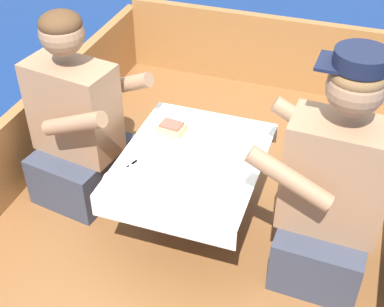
{
  "coord_description": "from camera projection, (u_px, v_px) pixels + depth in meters",
  "views": [
    {
      "loc": [
        0.59,
        -1.75,
        2.14
      ],
      "look_at": [
        0.0,
        -0.03,
        0.74
      ],
      "focal_mm": 50.0,
      "sensor_mm": 36.0,
      "label": 1
    }
  ],
  "objects": [
    {
      "name": "sandwich",
      "position": [
        172.0,
        128.0,
        2.42
      ],
      "size": [
        0.13,
        0.1,
        0.05
      ],
      "rotation": [
        0.0,
        0.0,
        -0.12
      ],
      "color": "tan",
      "rests_on": "plate_sandwich"
    },
    {
      "name": "ground_plane",
      "position": [
        194.0,
        262.0,
        2.76
      ],
      "size": [
        60.0,
        60.0,
        0.0
      ],
      "primitive_type": "plane",
      "color": "navy"
    },
    {
      "name": "plate_sandwich",
      "position": [
        172.0,
        133.0,
        2.44
      ],
      "size": [
        0.19,
        0.19,
        0.01
      ],
      "color": "silver",
      "rests_on": "cockpit_table"
    },
    {
      "name": "boat_deck",
      "position": [
        194.0,
        242.0,
        2.67
      ],
      "size": [
        1.93,
        2.85,
        0.3
      ],
      "primitive_type": "cube",
      "color": "brown",
      "rests_on": "ground_plane"
    },
    {
      "name": "utensil_knife_port",
      "position": [
        250.0,
        125.0,
        2.49
      ],
      "size": [
        0.16,
        0.08,
        0.0
      ],
      "rotation": [
        0.0,
        0.0,
        2.7
      ],
      "color": "silver",
      "rests_on": "cockpit_table"
    },
    {
      "name": "utensil_fork_starboard",
      "position": [
        126.0,
        168.0,
        2.24
      ],
      "size": [
        0.07,
        0.17,
        0.0
      ],
      "rotation": [
        0.0,
        0.0,
        1.23
      ],
      "color": "silver",
      "rests_on": "cockpit_table"
    },
    {
      "name": "tin_can",
      "position": [
        155.0,
        184.0,
        2.12
      ],
      "size": [
        0.07,
        0.07,
        0.05
      ],
      "color": "silver",
      "rests_on": "cockpit_table"
    },
    {
      "name": "coffee_cup_center",
      "position": [
        251.0,
        137.0,
        2.37
      ],
      "size": [
        0.09,
        0.06,
        0.06
      ],
      "color": "silver",
      "rests_on": "cockpit_table"
    },
    {
      "name": "person_port",
      "position": [
        78.0,
        128.0,
        2.53
      ],
      "size": [
        0.57,
        0.51,
        0.96
      ],
      "rotation": [
        0.0,
        0.0,
        -0.16
      ],
      "color": "#333847",
      "rests_on": "boat_deck"
    },
    {
      "name": "coffee_cup_port",
      "position": [
        150.0,
        166.0,
        2.21
      ],
      "size": [
        0.11,
        0.08,
        0.06
      ],
      "color": "silver",
      "rests_on": "cockpit_table"
    },
    {
      "name": "bowl_starboard_near",
      "position": [
        119.0,
        182.0,
        2.14
      ],
      "size": [
        0.13,
        0.13,
        0.04
      ],
      "color": "silver",
      "rests_on": "cockpit_table"
    },
    {
      "name": "bowl_port_near",
      "position": [
        231.0,
        152.0,
        2.3
      ],
      "size": [
        0.14,
        0.14,
        0.04
      ],
      "color": "silver",
      "rests_on": "cockpit_table"
    },
    {
      "name": "plate_bread",
      "position": [
        209.0,
        195.0,
        2.11
      ],
      "size": [
        0.2,
        0.2,
        0.01
      ],
      "color": "silver",
      "rests_on": "cockpit_table"
    },
    {
      "name": "bow_coaming",
      "position": [
        263.0,
        50.0,
        3.48
      ],
      "size": [
        1.81,
        0.06,
        0.48
      ],
      "primitive_type": "cube",
      "color": "#936033",
      "rests_on": "boat_deck"
    },
    {
      "name": "coffee_cup_starboard",
      "position": [
        192.0,
        158.0,
        2.25
      ],
      "size": [
        0.09,
        0.07,
        0.06
      ],
      "color": "silver",
      "rests_on": "cockpit_table"
    },
    {
      "name": "cockpit_table",
      "position": [
        192.0,
        166.0,
        2.33
      ],
      "size": [
        0.6,
        0.73,
        0.41
      ],
      "color": "#B2B2B7",
      "rests_on": "boat_deck"
    },
    {
      "name": "gunwale_port",
      "position": [
        19.0,
        148.0,
        2.69
      ],
      "size": [
        0.06,
        2.85,
        0.41
      ],
      "primitive_type": "cube",
      "color": "#936033",
      "rests_on": "boat_deck"
    },
    {
      "name": "person_starboard",
      "position": [
        332.0,
        193.0,
        2.11
      ],
      "size": [
        0.54,
        0.46,
        1.04
      ],
      "rotation": [
        0.0,
        0.0,
        3.1
      ],
      "color": "#333847",
      "rests_on": "boat_deck"
    },
    {
      "name": "utensil_spoon_port",
      "position": [
        194.0,
        140.0,
        2.4
      ],
      "size": [
        0.17,
        0.07,
        0.01
      ],
      "rotation": [
        0.0,
        0.0,
        2.83
      ],
      "color": "silver",
      "rests_on": "cockpit_table"
    },
    {
      "name": "utensil_knife_starboard",
      "position": [
        132.0,
        156.0,
        2.31
      ],
      "size": [
        0.04,
        0.17,
        0.0
      ],
      "rotation": [
        0.0,
        0.0,
        1.72
      ],
      "color": "silver",
      "rests_on": "cockpit_table"
    }
  ]
}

